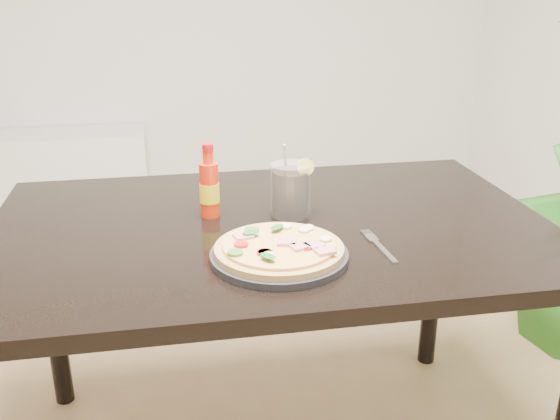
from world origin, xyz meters
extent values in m
cube|color=black|center=(0.28, -0.06, 0.73)|extent=(1.40, 0.90, 0.04)
cylinder|color=black|center=(-0.36, 0.33, 0.35)|extent=(0.06, 0.06, 0.71)
cylinder|color=black|center=(0.92, 0.33, 0.35)|extent=(0.06, 0.06, 0.71)
cylinder|color=black|center=(0.26, -0.27, 0.76)|extent=(0.31, 0.31, 0.02)
cylinder|color=tan|center=(0.26, -0.27, 0.77)|extent=(0.28, 0.28, 0.01)
cylinder|color=#F4C16A|center=(0.26, -0.27, 0.78)|extent=(0.25, 0.25, 0.01)
cube|color=#D18289|center=(0.33, -0.30, 0.79)|extent=(0.05, 0.05, 0.01)
cube|color=#D18289|center=(0.28, -0.27, 0.79)|extent=(0.05, 0.04, 0.01)
cube|color=#D18289|center=(0.30, -0.30, 0.79)|extent=(0.05, 0.04, 0.01)
cube|color=#D18289|center=(0.35, -0.33, 0.79)|extent=(0.05, 0.04, 0.01)
cube|color=#D18289|center=(0.19, -0.22, 0.79)|extent=(0.05, 0.04, 0.01)
cylinder|color=red|center=(0.22, -0.31, 0.79)|extent=(0.03, 0.03, 0.01)
cylinder|color=red|center=(0.31, -0.30, 0.79)|extent=(0.03, 0.03, 0.01)
cylinder|color=red|center=(0.18, -0.26, 0.79)|extent=(0.03, 0.03, 0.01)
cylinder|color=red|center=(0.31, -0.30, 0.79)|extent=(0.03, 0.03, 0.01)
cylinder|color=#3C7527|center=(0.21, -0.19, 0.79)|extent=(0.03, 0.03, 0.01)
cylinder|color=#3C7527|center=(0.16, -0.30, 0.79)|extent=(0.03, 0.03, 0.01)
cylinder|color=#3C7527|center=(0.22, -0.32, 0.79)|extent=(0.03, 0.03, 0.01)
ellipsoid|color=white|center=(0.33, -0.21, 0.79)|extent=(0.03, 0.03, 0.01)
ellipsoid|color=white|center=(0.23, -0.33, 0.79)|extent=(0.03, 0.03, 0.01)
ellipsoid|color=white|center=(0.36, -0.27, 0.79)|extent=(0.03, 0.03, 0.01)
ellipsoid|color=white|center=(0.29, -0.18, 0.79)|extent=(0.03, 0.03, 0.01)
ellipsoid|color=white|center=(0.34, -0.20, 0.79)|extent=(0.03, 0.03, 0.01)
ellipsoid|color=#186620|center=(0.20, -0.22, 0.80)|extent=(0.04, 0.03, 0.00)
ellipsoid|color=#186620|center=(0.22, -0.35, 0.80)|extent=(0.04, 0.05, 0.00)
ellipsoid|color=#186620|center=(0.27, -0.20, 0.80)|extent=(0.04, 0.04, 0.00)
cylinder|color=red|center=(0.13, 0.02, 0.82)|extent=(0.06, 0.06, 0.14)
cylinder|color=yellow|center=(0.13, 0.02, 0.81)|extent=(0.05, 0.05, 0.05)
cylinder|color=red|center=(0.13, 0.02, 0.91)|extent=(0.03, 0.03, 0.03)
cylinder|color=red|center=(0.13, 0.02, 0.93)|extent=(0.03, 0.03, 0.02)
cylinder|color=black|center=(0.34, -0.01, 0.81)|extent=(0.10, 0.10, 0.12)
cylinder|color=silver|center=(0.34, -0.01, 0.82)|extent=(0.10, 0.10, 0.14)
cylinder|color=#F2E059|center=(0.37, -0.03, 0.88)|extent=(0.04, 0.01, 0.04)
cylinder|color=#B2B2B7|center=(0.33, 0.00, 0.86)|extent=(0.03, 0.06, 0.17)
cube|color=silver|center=(0.50, -0.28, 0.75)|extent=(0.02, 0.12, 0.00)
cube|color=silver|center=(0.49, -0.20, 0.75)|extent=(0.03, 0.04, 0.00)
cube|color=silver|center=(0.48, -0.17, 0.75)|extent=(0.01, 0.03, 0.00)
cube|color=silver|center=(0.49, -0.17, 0.75)|extent=(0.01, 0.03, 0.00)
cube|color=silver|center=(0.50, -0.17, 0.75)|extent=(0.01, 0.03, 0.00)
cube|color=silver|center=(0.50, -0.17, 0.75)|extent=(0.01, 0.03, 0.00)
cube|color=white|center=(-0.80, 2.07, 0.25)|extent=(1.40, 0.34, 0.50)
camera|label=1|loc=(0.04, -1.49, 1.34)|focal=40.00mm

